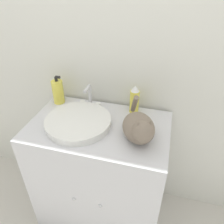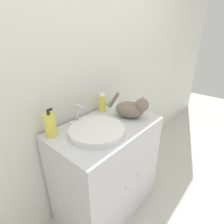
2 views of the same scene
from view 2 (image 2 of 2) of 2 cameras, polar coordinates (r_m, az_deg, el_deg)
The scene contains 8 objects.
ground_plane at distance 1.80m, azimuth 5.69°, elevation -31.89°, with size 8.00×8.00×0.00m, color beige.
wall_back at distance 1.41m, azimuth -11.73°, elevation 14.11°, with size 6.00×0.05×2.50m.
vanity_cabinet at distance 1.57m, azimuth -1.76°, elevation -18.15°, with size 0.84×0.54×0.85m.
sink_basin at distance 1.23m, azimuth -4.91°, elevation -5.99°, with size 0.39×0.39×0.04m.
faucet at distance 1.34m, azimuth -11.09°, elevation -1.20°, with size 0.14×0.10×0.16m.
cat at distance 1.43m, azimuth 6.46°, elevation 1.21°, with size 0.24×0.34×0.20m.
soap_bottle at distance 1.23m, azimuth -19.52°, elevation -4.06°, with size 0.08×0.08×0.20m.
spray_bottle at distance 1.53m, azimuth -3.18°, elevation 3.33°, with size 0.06×0.06×0.19m.
Camera 2 is at (-0.84, -0.53, 1.49)m, focal length 28.00 mm.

